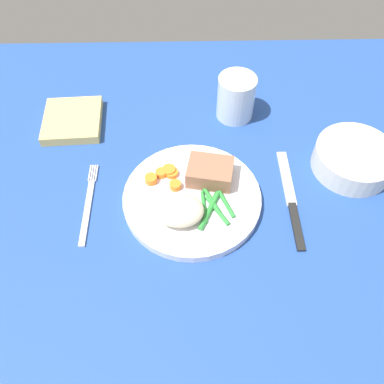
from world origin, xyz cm
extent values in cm
cube|color=#234793|center=(0.00, 0.00, 1.00)|extent=(120.00, 90.00, 2.00)
cylinder|color=white|center=(2.76, -1.75, 2.80)|extent=(23.11, 23.11, 1.60)
cube|color=#936047|center=(5.88, 1.89, 5.24)|extent=(8.48, 7.07, 3.28)
ellipsoid|color=beige|center=(0.68, -5.91, 5.43)|extent=(7.82, 6.09, 3.67)
cylinder|color=orange|center=(-0.67, 2.84, 4.02)|extent=(2.25, 2.25, 0.83)
cylinder|color=orange|center=(-4.14, 1.36, 4.24)|extent=(2.07, 2.07, 1.28)
cylinder|color=orange|center=(-2.47, 2.77, 4.13)|extent=(1.89, 1.89, 1.06)
cylinder|color=orange|center=(-1.12, 3.28, 4.15)|extent=(2.34, 2.34, 1.09)
cylinder|color=orange|center=(0.16, 0.47, 4.19)|extent=(1.96, 1.96, 1.19)
cylinder|color=#2D8C38|center=(7.90, -2.74, 3.95)|extent=(3.52, 7.54, 0.71)
cylinder|color=#2D8C38|center=(5.78, -2.58, 3.95)|extent=(3.24, 5.89, 0.70)
cylinder|color=#2D8C38|center=(5.49, -5.08, 4.03)|extent=(3.99, 7.32, 0.87)
cylinder|color=#2D8C38|center=(6.77, -5.05, 3.97)|extent=(3.82, 5.77, 0.73)
cylinder|color=#2D8C38|center=(5.68, -4.42, 3.94)|extent=(2.82, 5.78, 0.68)
cylinder|color=#2D8C38|center=(4.66, -4.29, 3.91)|extent=(1.02, 6.20, 0.61)
cube|color=silver|center=(-14.71, -3.75, 2.20)|extent=(1.00, 13.00, 0.40)
cube|color=silver|center=(-15.31, 4.55, 2.20)|extent=(0.24, 3.60, 0.40)
cube|color=silver|center=(-14.91, 4.55, 2.20)|extent=(0.24, 3.60, 0.40)
cube|color=silver|center=(-14.51, 4.55, 2.20)|extent=(0.24, 3.60, 0.40)
cube|color=silver|center=(-14.11, 4.55, 2.20)|extent=(0.24, 3.60, 0.40)
cube|color=black|center=(19.54, -7.25, 2.20)|extent=(1.30, 9.00, 0.64)
cube|color=silver|center=(19.54, 2.75, 2.20)|extent=(1.70, 12.00, 0.40)
cylinder|color=silver|center=(11.71, 19.48, 6.34)|extent=(7.30, 7.30, 8.68)
cylinder|color=silver|center=(11.71, 19.48, 4.54)|extent=(6.72, 6.72, 5.09)
cylinder|color=silver|center=(31.46, 5.20, 4.19)|extent=(14.00, 14.00, 4.37)
cylinder|color=beige|center=(31.46, 5.20, 5.17)|extent=(11.90, 11.90, 2.40)
cube|color=#DBBC6B|center=(-20.20, 17.42, 2.94)|extent=(11.48, 12.16, 1.88)
camera|label=1|loc=(1.91, -40.86, 57.60)|focal=37.50mm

